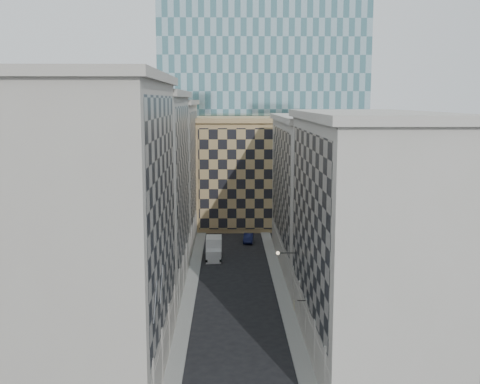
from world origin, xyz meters
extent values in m
cube|color=gray|center=(-5.25, 30.00, 0.07)|extent=(1.50, 100.00, 0.15)
cube|color=gray|center=(5.25, 30.00, 0.07)|extent=(1.50, 100.00, 0.15)
cube|color=#A69E95|center=(-11.00, 11.00, 11.50)|extent=(10.00, 22.00, 23.00)
cube|color=gray|center=(-6.12, 11.00, 13.00)|extent=(0.25, 19.36, 18.00)
cube|color=#A69E95|center=(-6.20, 11.00, 1.60)|extent=(0.45, 21.12, 3.20)
cube|color=#A69E95|center=(-11.00, 11.00, 23.35)|extent=(10.80, 22.80, 0.70)
cylinder|color=#A69E95|center=(-6.35, 8.25, 2.20)|extent=(0.90, 0.90, 4.40)
cylinder|color=#A69E95|center=(-6.35, 13.75, 2.20)|extent=(0.90, 0.90, 4.40)
cylinder|color=#A69E95|center=(-6.35, 19.25, 2.20)|extent=(0.90, 0.90, 4.40)
cube|color=gray|center=(-11.00, 33.00, 11.00)|extent=(10.00, 22.00, 22.00)
cube|color=gray|center=(-6.12, 33.00, 12.50)|extent=(0.25, 19.36, 17.00)
cube|color=gray|center=(-6.20, 33.00, 1.60)|extent=(0.45, 21.12, 3.20)
cube|color=gray|center=(-11.00, 33.00, 22.35)|extent=(10.80, 22.80, 0.70)
cylinder|color=gray|center=(-6.35, 24.75, 2.20)|extent=(0.90, 0.90, 4.40)
cylinder|color=gray|center=(-6.35, 30.25, 2.20)|extent=(0.90, 0.90, 4.40)
cylinder|color=gray|center=(-6.35, 35.75, 2.20)|extent=(0.90, 0.90, 4.40)
cylinder|color=gray|center=(-6.35, 41.25, 2.20)|extent=(0.90, 0.90, 4.40)
cube|color=#A69E95|center=(-11.00, 55.00, 10.50)|extent=(10.00, 22.00, 21.00)
cube|color=gray|center=(-6.12, 55.00, 12.00)|extent=(0.25, 19.36, 16.00)
cube|color=#A69E95|center=(-6.20, 55.00, 1.60)|extent=(0.45, 21.12, 3.20)
cube|color=#A69E95|center=(-11.00, 55.00, 21.35)|extent=(10.80, 22.80, 0.70)
cylinder|color=#A69E95|center=(-6.35, 46.75, 2.20)|extent=(0.90, 0.90, 4.40)
cylinder|color=#A69E95|center=(-6.35, 52.25, 2.20)|extent=(0.90, 0.90, 4.40)
cylinder|color=#A69E95|center=(-6.35, 57.75, 2.20)|extent=(0.90, 0.90, 4.40)
cylinder|color=#A69E95|center=(-6.35, 63.25, 2.20)|extent=(0.90, 0.90, 4.40)
cube|color=#AEABA0|center=(11.00, 15.00, 10.00)|extent=(10.00, 26.00, 20.00)
cube|color=gray|center=(6.12, 15.00, 11.50)|extent=(0.25, 22.88, 15.00)
cube|color=#AEABA0|center=(6.20, 15.00, 1.60)|extent=(0.45, 24.96, 3.20)
cube|color=#AEABA0|center=(11.00, 15.00, 20.35)|extent=(10.80, 26.80, 0.70)
cylinder|color=#AEABA0|center=(6.35, 4.60, 2.20)|extent=(0.90, 0.90, 4.40)
cylinder|color=#AEABA0|center=(6.35, 9.80, 2.20)|extent=(0.90, 0.90, 4.40)
cylinder|color=#AEABA0|center=(6.35, 15.00, 2.20)|extent=(0.90, 0.90, 4.40)
cylinder|color=#AEABA0|center=(6.35, 20.20, 2.20)|extent=(0.90, 0.90, 4.40)
cylinder|color=#AEABA0|center=(6.35, 25.40, 2.20)|extent=(0.90, 0.90, 4.40)
cube|color=#AEABA0|center=(11.00, 42.00, 9.50)|extent=(10.00, 28.00, 19.00)
cube|color=gray|center=(6.12, 42.00, 11.00)|extent=(0.25, 24.64, 14.00)
cube|color=#AEABA0|center=(6.20, 42.00, 1.60)|extent=(0.45, 26.88, 3.20)
cube|color=#AEABA0|center=(11.00, 42.00, 19.35)|extent=(10.80, 28.80, 0.70)
cube|color=tan|center=(2.00, 68.00, 9.00)|extent=(16.00, 14.00, 18.00)
cube|color=tan|center=(2.00, 60.90, 9.00)|extent=(15.20, 0.25, 16.50)
cube|color=tan|center=(2.00, 68.00, 18.40)|extent=(16.80, 14.80, 0.80)
cube|color=#2F2B25|center=(0.00, 82.00, 14.00)|extent=(6.00, 6.00, 28.00)
cube|color=#2F2B25|center=(0.00, 82.00, 28.70)|extent=(7.00, 7.00, 1.40)
cone|color=#2F2B25|center=(0.00, 82.00, 39.40)|extent=(7.20, 7.20, 20.00)
cylinder|color=gray|center=(-5.90, 4.00, 8.00)|extent=(0.10, 2.33, 2.33)
cylinder|color=gray|center=(-5.90, 8.00, 8.00)|extent=(0.10, 2.33, 2.33)
cylinder|color=black|center=(5.10, 24.00, 6.20)|extent=(1.80, 0.08, 0.08)
sphere|color=#FFE5B2|center=(4.20, 24.00, 6.20)|extent=(0.36, 0.36, 0.36)
cube|color=silver|center=(-2.84, 43.36, 0.84)|extent=(2.07, 2.26, 1.68)
cube|color=silver|center=(-2.85, 45.79, 1.45)|extent=(2.17, 3.38, 2.90)
cylinder|color=black|center=(-3.77, 42.61, 0.42)|extent=(0.29, 0.84, 0.84)
cylinder|color=black|center=(-1.90, 42.62, 0.42)|extent=(0.29, 0.84, 0.84)
cylinder|color=black|center=(-3.79, 46.91, 0.42)|extent=(0.29, 0.84, 0.84)
cylinder|color=black|center=(-1.92, 46.92, 0.42)|extent=(0.29, 0.84, 0.84)
imported|color=black|center=(2.27, 54.57, 0.68)|extent=(1.80, 4.23, 1.36)
cylinder|color=black|center=(5.60, 14.98, 4.22)|extent=(0.84, 0.12, 0.06)
cube|color=tan|center=(4.90, 14.98, 3.80)|extent=(0.11, 0.74, 0.73)
camera|label=1|loc=(-0.92, -35.61, 21.63)|focal=45.00mm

